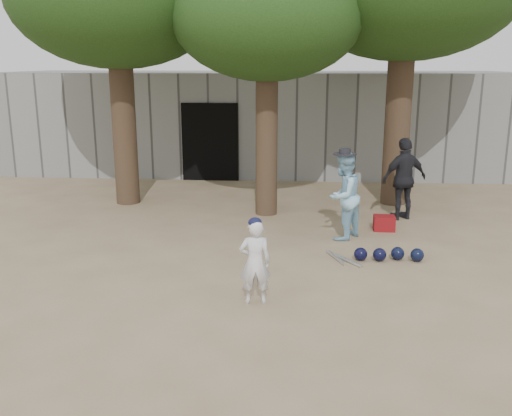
# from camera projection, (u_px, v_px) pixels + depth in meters

# --- Properties ---
(ground) EXTENTS (70.00, 70.00, 0.00)m
(ground) POSITION_uv_depth(u_px,v_px,m) (213.00, 283.00, 8.82)
(ground) COLOR #937C5E
(ground) RESTS_ON ground
(boy_player) EXTENTS (0.47, 0.34, 1.22)m
(boy_player) POSITION_uv_depth(u_px,v_px,m) (255.00, 262.00, 7.95)
(boy_player) COLOR silver
(boy_player) RESTS_ON ground
(spectator_blue) EXTENTS (0.99, 1.03, 1.68)m
(spectator_blue) POSITION_uv_depth(u_px,v_px,m) (343.00, 196.00, 10.83)
(spectator_blue) COLOR #96CDE9
(spectator_blue) RESTS_ON ground
(spectator_dark) EXTENTS (1.12, 0.81, 1.77)m
(spectator_dark) POSITION_uv_depth(u_px,v_px,m) (404.00, 179.00, 12.18)
(spectator_dark) COLOR black
(spectator_dark) RESTS_ON ground
(red_bag) EXTENTS (0.43, 0.33, 0.30)m
(red_bag) POSITION_uv_depth(u_px,v_px,m) (384.00, 223.00, 11.53)
(red_bag) COLOR maroon
(red_bag) RESTS_ON ground
(back_building) EXTENTS (16.00, 5.24, 3.00)m
(back_building) POSITION_uv_depth(u_px,v_px,m) (258.00, 120.00, 18.43)
(back_building) COLOR gray
(back_building) RESTS_ON ground
(helmet_row) EXTENTS (1.19, 0.32, 0.23)m
(helmet_row) POSITION_uv_depth(u_px,v_px,m) (389.00, 254.00, 9.77)
(helmet_row) COLOR black
(helmet_row) RESTS_ON ground
(bat_pile) EXTENTS (0.57, 0.77, 0.06)m
(bat_pile) POSITION_uv_depth(u_px,v_px,m) (341.00, 259.00, 9.81)
(bat_pile) COLOR silver
(bat_pile) RESTS_ON ground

